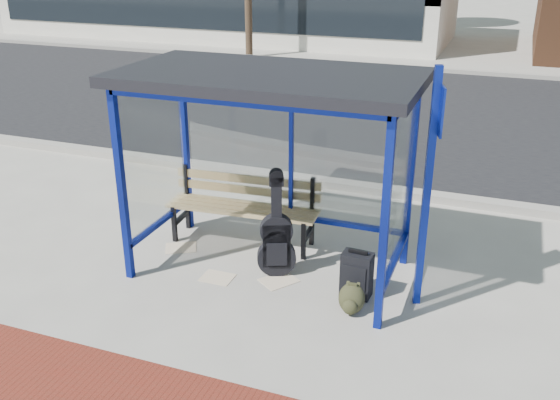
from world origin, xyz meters
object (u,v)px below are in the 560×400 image
at_px(suitcase, 357,275).
at_px(backpack, 351,300).
at_px(bench, 244,204).
at_px(guitar_bag, 277,240).

height_order(suitcase, backpack, suitcase).
height_order(bench, suitcase, bench).
bearing_deg(backpack, guitar_bag, 149.31).
bearing_deg(suitcase, bench, 157.35).
xyz_separation_m(bench, suitcase, (1.74, -0.86, -0.26)).
distance_m(guitar_bag, backpack, 1.20).
distance_m(bench, guitar_bag, 1.02).
bearing_deg(backpack, bench, 140.46).
relative_size(guitar_bag, suitcase, 2.16).
bearing_deg(bench, guitar_bag, -48.21).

